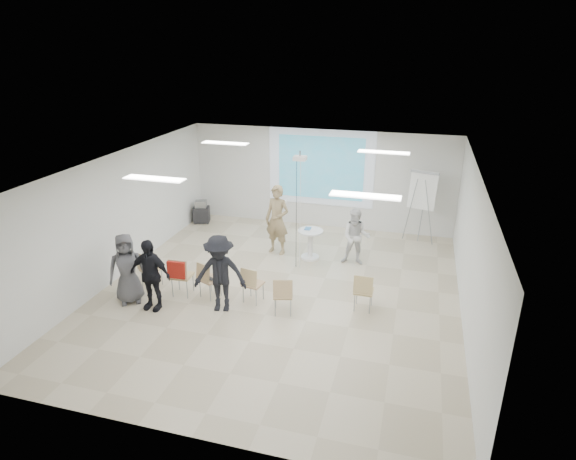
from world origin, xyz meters
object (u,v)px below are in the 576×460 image
(chair_left_mid, at_px, (180,274))
(chair_right_inner, at_px, (283,293))
(chair_left_inner, at_px, (207,277))
(chair_center, at_px, (251,282))
(player_right, at_px, (356,234))
(audience_mid, at_px, (220,269))
(flipchart_easel, at_px, (423,191))
(av_cart, at_px, (201,212))
(player_left, at_px, (277,215))
(laptop, at_px, (210,278))
(audience_left, at_px, (149,270))
(audience_outer, at_px, (127,265))
(chair_far_left, at_px, (148,268))
(pedestal_table, at_px, (310,242))
(chair_right_far, at_px, (363,289))

(chair_left_mid, xyz_separation_m, chair_right_inner, (2.43, -0.15, -0.04))
(chair_left_inner, bearing_deg, chair_center, 26.07)
(player_right, distance_m, audience_mid, 3.91)
(chair_center, distance_m, flipchart_easel, 5.77)
(chair_right_inner, relative_size, av_cart, 1.19)
(player_left, height_order, laptop, player_left)
(audience_left, bearing_deg, audience_outer, 171.80)
(av_cart, bearing_deg, flipchart_easel, -14.60)
(player_right, bearing_deg, chair_far_left, -152.13)
(chair_center, distance_m, audience_outer, 2.73)
(chair_left_mid, distance_m, flipchart_easel, 6.96)
(chair_far_left, xyz_separation_m, flipchart_easel, (6.00, 4.47, 1.03))
(pedestal_table, height_order, audience_mid, audience_mid)
(chair_right_inner, height_order, chair_right_far, chair_right_far)
(chair_right_inner, relative_size, audience_left, 0.47)
(flipchart_easel, bearing_deg, chair_center, -111.32)
(flipchart_easel, bearing_deg, audience_mid, -112.65)
(chair_left_mid, relative_size, flipchart_easel, 0.45)
(chair_right_far, distance_m, av_cart, 6.90)
(player_right, relative_size, chair_far_left, 1.94)
(laptop, height_order, flipchart_easel, flipchart_easel)
(player_right, bearing_deg, chair_left_inner, -139.68)
(chair_left_mid, xyz_separation_m, laptop, (0.64, 0.17, -0.09))
(chair_left_inner, relative_size, chair_center, 1.01)
(chair_center, distance_m, audience_left, 2.17)
(audience_left, bearing_deg, chair_left_inner, 39.09)
(pedestal_table, xyz_separation_m, chair_left_mid, (-2.35, -2.76, 0.10))
(player_right, bearing_deg, chair_right_far, -79.78)
(player_right, distance_m, audience_outer, 5.58)
(laptop, xyz_separation_m, flipchart_easel, (4.44, 4.48, 1.07))
(chair_left_inner, xyz_separation_m, chair_right_far, (3.42, 0.37, 0.00))
(chair_right_inner, relative_size, audience_mid, 0.44)
(pedestal_table, xyz_separation_m, chair_right_inner, (0.09, -2.91, 0.05))
(chair_far_left, xyz_separation_m, chair_left_inner, (1.54, -0.10, 0.01))
(player_left, xyz_separation_m, chair_center, (0.23, -2.74, -0.57))
(chair_left_inner, relative_size, flipchart_easel, 0.42)
(player_right, distance_m, av_cart, 5.42)
(chair_far_left, bearing_deg, chair_right_far, 20.88)
(av_cart, bearing_deg, player_right, -34.75)
(chair_far_left, bearing_deg, chair_center, 16.74)
(chair_far_left, xyz_separation_m, av_cart, (-0.66, 4.27, -0.17))
(chair_left_inner, relative_size, chair_right_far, 1.00)
(player_left, bearing_deg, player_right, 10.09)
(chair_center, bearing_deg, chair_right_inner, -9.27)
(laptop, height_order, audience_mid, audience_mid)
(player_left, distance_m, chair_center, 2.81)
(chair_right_inner, distance_m, audience_outer, 3.46)
(chair_center, bearing_deg, audience_left, -148.02)
(player_left, height_order, chair_center, player_left)
(player_right, height_order, audience_mid, audience_mid)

